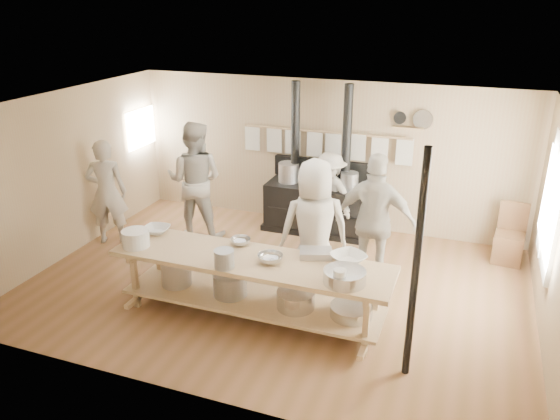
{
  "coord_description": "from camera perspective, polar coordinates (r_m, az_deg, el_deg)",
  "views": [
    {
      "loc": [
        2.46,
        -6.52,
        3.93
      ],
      "look_at": [
        -0.01,
        0.2,
        1.09
      ],
      "focal_mm": 35.0,
      "sensor_mm": 36.0,
      "label": 1
    }
  ],
  "objects": [
    {
      "name": "bowl_white_b",
      "position": [
        6.8,
        7.14,
        -5.0
      ],
      "size": [
        0.59,
        0.59,
        0.1
      ],
      "primitive_type": "imported",
      "rotation": [
        0.0,
        0.0,
        2.48
      ],
      "color": "white",
      "rests_on": "prep_table"
    },
    {
      "name": "window_right",
      "position": [
        7.59,
        26.66,
        0.57
      ],
      "size": [
        0.09,
        1.5,
        1.65
      ],
      "color": "beige",
      "rests_on": "ground"
    },
    {
      "name": "ground",
      "position": [
        8.01,
        -0.41,
        -7.79
      ],
      "size": [
        7.0,
        7.0,
        0.0
      ],
      "primitive_type": "plane",
      "color": "brown",
      "rests_on": "ground"
    },
    {
      "name": "back_wall_shelf",
      "position": [
        9.22,
        13.72,
        8.95
      ],
      "size": [
        0.63,
        0.14,
        0.32
      ],
      "color": "tan",
      "rests_on": "ground"
    },
    {
      "name": "bowl_white_a",
      "position": [
        7.75,
        -12.77,
        -2.03
      ],
      "size": [
        0.4,
        0.4,
        0.09
      ],
      "primitive_type": "imported",
      "rotation": [
        0.0,
        0.0,
        0.13
      ],
      "color": "white",
      "rests_on": "prep_table"
    },
    {
      "name": "bucket_galv",
      "position": [
        6.63,
        -5.86,
        -5.09
      ],
      "size": [
        0.32,
        0.32,
        0.23
      ],
      "primitive_type": "cylinder",
      "rotation": [
        0.0,
        0.0,
        0.37
      ],
      "color": "gray",
      "rests_on": "prep_table"
    },
    {
      "name": "cook_by_window",
      "position": [
        9.29,
        5.17,
        1.53
      ],
      "size": [
        1.12,
        0.95,
        1.5
      ],
      "primitive_type": "imported",
      "rotation": [
        0.0,
        0.0,
        -0.49
      ],
      "color": "beige",
      "rests_on": "ground"
    },
    {
      "name": "cook_far_left",
      "position": [
        9.44,
        -17.64,
        1.79
      ],
      "size": [
        0.77,
        0.66,
        1.78
      ],
      "primitive_type": "imported",
      "rotation": [
        0.0,
        0.0,
        3.58
      ],
      "color": "beige",
      "rests_on": "ground"
    },
    {
      "name": "deep_bowl_enamel",
      "position": [
        7.38,
        -14.84,
        -2.88
      ],
      "size": [
        0.46,
        0.46,
        0.22
      ],
      "primitive_type": "cylinder",
      "rotation": [
        0.0,
        0.0,
        0.37
      ],
      "color": "white",
      "rests_on": "prep_table"
    },
    {
      "name": "pitcher",
      "position": [
        6.19,
        6.25,
        -7.16
      ],
      "size": [
        0.15,
        0.15,
        0.23
      ],
      "primitive_type": "cylinder",
      "rotation": [
        0.0,
        0.0,
        -0.03
      ],
      "color": "white",
      "rests_on": "prep_table"
    },
    {
      "name": "support_post",
      "position": [
        5.82,
        14.01,
        -5.97
      ],
      "size": [
        0.08,
        0.08,
        2.6
      ],
      "primitive_type": "cylinder",
      "color": "black",
      "rests_on": "ground"
    },
    {
      "name": "towel_rail",
      "position": [
        9.56,
        4.67,
        7.15
      ],
      "size": [
        3.0,
        0.04,
        0.47
      ],
      "color": "tan",
      "rests_on": "ground"
    },
    {
      "name": "bowl_steel_a",
      "position": [
        7.23,
        -4.15,
        -3.3
      ],
      "size": [
        0.36,
        0.36,
        0.08
      ],
      "primitive_type": "imported",
      "rotation": [
        0.0,
        0.0,
        0.42
      ],
      "color": "silver",
      "rests_on": "prep_table"
    },
    {
      "name": "cook_left",
      "position": [
        9.31,
        -8.86,
        3.06
      ],
      "size": [
        1.09,
        0.91,
        2.02
      ],
      "primitive_type": "imported",
      "rotation": [
        0.0,
        0.0,
        3.3
      ],
      "color": "beige",
      "rests_on": "ground"
    },
    {
      "name": "cook_right",
      "position": [
        7.72,
        9.92,
        -1.2
      ],
      "size": [
        1.17,
        0.54,
        1.96
      ],
      "primitive_type": "imported",
      "rotation": [
        0.0,
        0.0,
        3.09
      ],
      "color": "beige",
      "rests_on": "ground"
    },
    {
      "name": "mixing_bowl_large",
      "position": [
        6.32,
        6.76,
        -6.93
      ],
      "size": [
        0.62,
        0.62,
        0.16
      ],
      "primitive_type": "cylinder",
      "rotation": [
        0.0,
        0.0,
        -0.3
      ],
      "color": "silver",
      "rests_on": "prep_table"
    },
    {
      "name": "left_opening",
      "position": [
        10.63,
        -14.32,
        8.3
      ],
      "size": [
        0.0,
        0.9,
        0.9
      ],
      "color": "white",
      "rests_on": "ground"
    },
    {
      "name": "chair",
      "position": [
        9.27,
        22.77,
        -3.39
      ],
      "size": [
        0.48,
        0.48,
        0.93
      ],
      "rotation": [
        0.0,
        0.0,
        -0.1
      ],
      "color": "#503220",
      "rests_on": "ground"
    },
    {
      "name": "prep_table",
      "position": [
        7.03,
        -3.09,
        -7.45
      ],
      "size": [
        3.6,
        0.9,
        0.85
      ],
      "color": "tan",
      "rests_on": "ground"
    },
    {
      "name": "bowl_steel_b",
      "position": [
        6.75,
        -1.03,
        -5.07
      ],
      "size": [
        0.32,
        0.32,
        0.1
      ],
      "primitive_type": "imported",
      "rotation": [
        0.0,
        0.0,
        3.13
      ],
      "color": "silver",
      "rests_on": "prep_table"
    },
    {
      "name": "room_shell",
      "position": [
        7.34,
        -0.44,
        3.31
      ],
      "size": [
        7.0,
        7.0,
        7.0
      ],
      "color": "tan",
      "rests_on": "ground"
    },
    {
      "name": "roasting_pan",
      "position": [
        6.9,
        3.75,
        -4.54
      ],
      "size": [
        0.47,
        0.38,
        0.09
      ],
      "primitive_type": "cube",
      "rotation": [
        0.0,
        0.0,
        0.32
      ],
      "color": "#B2B2B7",
      "rests_on": "prep_table"
    },
    {
      "name": "cook_center",
      "position": [
        7.39,
        3.61,
        -2.01
      ],
      "size": [
        1.13,
        0.97,
        1.95
      ],
      "primitive_type": "imported",
      "rotation": [
        0.0,
        0.0,
        3.59
      ],
      "color": "beige",
      "rests_on": "ground"
    },
    {
      "name": "stove",
      "position": [
        9.61,
        3.99,
        0.8
      ],
      "size": [
        1.9,
        0.75,
        2.6
      ],
      "color": "black",
      "rests_on": "ground"
    }
  ]
}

